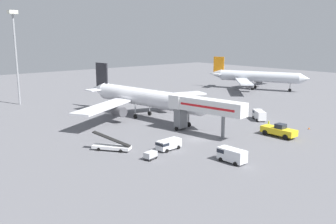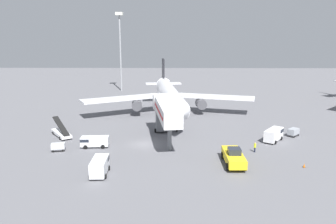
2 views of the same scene
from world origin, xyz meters
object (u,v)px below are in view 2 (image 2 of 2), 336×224
baggage_cart_near_center (58,147)px  ground_crew_worker_foreground (255,147)px  pushback_tug (234,157)px  service_van_outer_left (94,141)px  baggage_cart_rear_left (293,132)px  jet_bridge (166,110)px  service_van_far_right (100,165)px  service_van_mid_right (274,134)px  airplane_at_gate (169,95)px  safety_cone_alpha (304,165)px  apron_light_mast (120,37)px  belt_loader_truck (61,132)px

baggage_cart_near_center → ground_crew_worker_foreground: 32.61m
pushback_tug → baggage_cart_near_center: pushback_tug is taller
service_van_outer_left → baggage_cart_rear_left: 37.31m
jet_bridge → baggage_cart_near_center: size_ratio=7.25×
service_van_outer_left → pushback_tug: bearing=-18.8°
service_van_far_right → service_van_mid_right: bearing=28.3°
airplane_at_gate → baggage_cart_near_center: bearing=-124.9°
service_van_outer_left → safety_cone_alpha: 33.84m
baggage_cart_rear_left → apron_light_mast: apron_light_mast is taller
service_van_outer_left → ground_crew_worker_foreground: service_van_outer_left is taller
safety_cone_alpha → apron_light_mast: (-37.36, 70.42, 18.20)m
airplane_at_gate → baggage_cart_rear_left: bearing=-35.5°
baggage_cart_near_center → pushback_tug: bearing=-11.4°
belt_loader_truck → ground_crew_worker_foreground: 35.87m
belt_loader_truck → safety_cone_alpha: (40.47, -14.94, -0.49)m
belt_loader_truck → apron_light_mast: 58.32m
pushback_tug → service_van_far_right: (-19.10, -3.75, 0.03)m
baggage_cart_rear_left → baggage_cart_near_center: bearing=-167.9°
pushback_tug → service_van_mid_right: pushback_tug is taller
airplane_at_gate → pushback_tug: size_ratio=6.04×
belt_loader_truck → service_van_outer_left: 10.00m
service_van_mid_right → safety_cone_alpha: service_van_mid_right is taller
airplane_at_gate → service_van_far_right: airplane_at_gate is taller
pushback_tug → baggage_cart_rear_left: bearing=46.3°
service_van_outer_left → baggage_cart_near_center: (-5.54, -2.04, -0.34)m
service_van_mid_right → baggage_cart_rear_left: size_ratio=1.93×
baggage_cart_rear_left → service_van_mid_right: bearing=-146.1°
airplane_at_gate → ground_crew_worker_foreground: size_ratio=25.37×
airplane_at_gate → belt_loader_truck: size_ratio=6.45×
jet_bridge → ground_crew_worker_foreground: 16.70m
belt_loader_truck → safety_cone_alpha: belt_loader_truck is taller
safety_cone_alpha → service_van_far_right: bearing=-174.5°
pushback_tug → service_van_far_right: bearing=-168.9°
apron_light_mast → ground_crew_worker_foreground: bearing=-63.6°
safety_cone_alpha → airplane_at_gate: bearing=121.4°
airplane_at_gate → service_van_outer_left: size_ratio=9.00×
jet_bridge → service_van_outer_left: 13.67m
belt_loader_truck → apron_light_mast: size_ratio=0.25×
airplane_at_gate → safety_cone_alpha: airplane_at_gate is taller
pushback_tug → ground_crew_worker_foreground: bearing=50.6°
baggage_cart_rear_left → safety_cone_alpha: baggage_cart_rear_left is taller
jet_bridge → apron_light_mast: bearing=106.3°
jet_bridge → pushback_tug: size_ratio=2.46×
safety_cone_alpha → belt_loader_truck: bearing=159.7°
airplane_at_gate → jet_bridge: (-0.42, -20.22, 0.69)m
jet_bridge → baggage_cart_near_center: bearing=-161.6°
jet_bridge → airplane_at_gate: bearing=88.8°
apron_light_mast → service_van_outer_left: bearing=-85.7°
jet_bridge → pushback_tug: jet_bridge is taller
jet_bridge → baggage_cart_near_center: jet_bridge is taller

